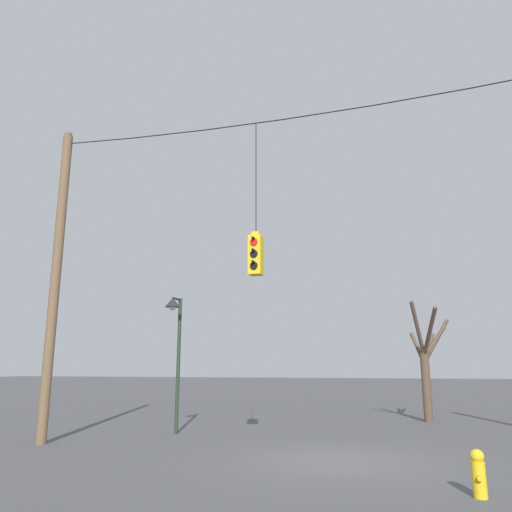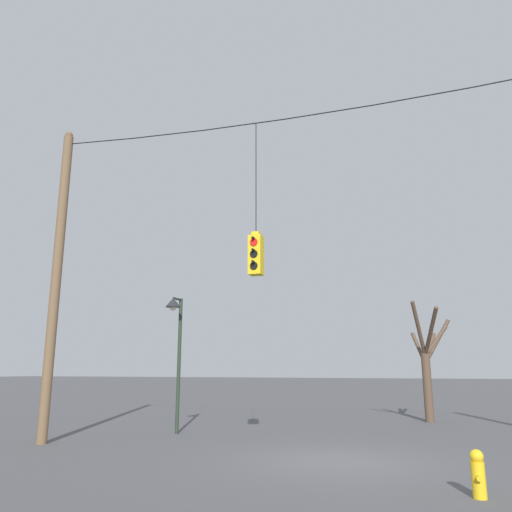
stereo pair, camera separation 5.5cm
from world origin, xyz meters
name	(u,v)px [view 1 (the left image)]	position (x,y,z in m)	size (l,w,h in m)	color
ground_plane	(338,461)	(0.00, 0.00, 0.00)	(200.00, 200.00, 0.00)	#4C4C4F
utility_pole_left	(56,277)	(-8.21, 0.05, 4.68)	(0.29, 0.29, 9.39)	brown
span_wire	(326,109)	(0.00, 0.05, 8.76)	(16.43, 0.03, 0.35)	black
traffic_light_over_intersection	(256,254)	(-1.95, 0.05, 4.96)	(0.34, 0.58, 4.26)	yellow
street_lamp	(175,328)	(-5.70, 2.93, 3.35)	(0.51, 0.87, 4.36)	#233323
bare_tree	(427,364)	(2.14, 9.50, 2.22)	(1.63, 3.23, 4.62)	brown
fire_hydrant	(479,473)	(2.71, -2.57, 0.38)	(0.22, 0.30, 0.75)	gold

